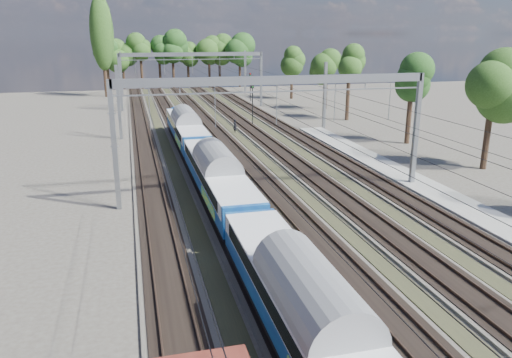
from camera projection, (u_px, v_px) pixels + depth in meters
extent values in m
cube|color=#47423A|center=(147.00, 157.00, 49.71)|extent=(3.00, 130.00, 0.15)
cube|color=black|center=(147.00, 156.00, 49.68)|extent=(2.50, 130.00, 0.06)
cube|color=#473326|center=(139.00, 155.00, 49.48)|extent=(0.08, 130.00, 0.14)
cube|color=#473326|center=(154.00, 154.00, 49.82)|extent=(0.08, 130.00, 0.14)
cube|color=#47423A|center=(192.00, 154.00, 50.77)|extent=(3.00, 130.00, 0.15)
cube|color=black|center=(192.00, 153.00, 50.74)|extent=(2.50, 130.00, 0.06)
cube|color=#473326|center=(185.00, 153.00, 50.54)|extent=(0.08, 130.00, 0.14)
cube|color=#473326|center=(199.00, 152.00, 50.88)|extent=(0.08, 130.00, 0.14)
cube|color=#47423A|center=(235.00, 152.00, 51.83)|extent=(3.00, 130.00, 0.15)
cube|color=black|center=(235.00, 151.00, 51.80)|extent=(2.50, 130.00, 0.06)
cube|color=#473326|center=(228.00, 150.00, 51.61)|extent=(0.08, 130.00, 0.14)
cube|color=#473326|center=(242.00, 150.00, 51.94)|extent=(0.08, 130.00, 0.14)
cube|color=#47423A|center=(276.00, 149.00, 52.89)|extent=(3.00, 130.00, 0.15)
cube|color=black|center=(276.00, 149.00, 52.86)|extent=(2.50, 130.00, 0.06)
cube|color=#473326|center=(270.00, 148.00, 52.67)|extent=(0.08, 130.00, 0.14)
cube|color=#473326|center=(283.00, 147.00, 53.01)|extent=(0.08, 130.00, 0.14)
cube|color=#47423A|center=(316.00, 147.00, 53.95)|extent=(3.00, 130.00, 0.15)
cube|color=black|center=(316.00, 146.00, 53.92)|extent=(2.50, 130.00, 0.06)
cube|color=#473326|center=(310.00, 146.00, 53.73)|extent=(0.08, 130.00, 0.14)
cube|color=#473326|center=(323.00, 145.00, 54.07)|extent=(0.08, 130.00, 0.14)
cube|color=#2F2E1E|center=(169.00, 156.00, 50.25)|extent=(1.10, 130.00, 0.05)
cube|color=#2F2E1E|center=(214.00, 153.00, 51.31)|extent=(1.10, 130.00, 0.05)
cube|color=#2F2E1E|center=(256.00, 151.00, 52.37)|extent=(1.10, 130.00, 0.05)
cube|color=#2F2E1E|center=(297.00, 149.00, 53.43)|extent=(1.10, 130.00, 0.05)
cube|color=gray|center=(503.00, 227.00, 31.37)|extent=(3.00, 70.00, 0.30)
cube|color=gray|center=(114.00, 146.00, 33.92)|extent=(0.35, 0.35, 9.00)
cube|color=gray|center=(416.00, 131.00, 39.34)|extent=(0.35, 0.35, 9.00)
cube|color=gray|center=(277.00, 80.00, 35.45)|extent=(23.00, 0.35, 0.60)
cube|color=gray|center=(120.00, 82.00, 78.59)|extent=(0.35, 0.35, 9.00)
cube|color=gray|center=(261.00, 79.00, 84.01)|extent=(0.35, 0.35, 9.00)
cube|color=gray|center=(192.00, 54.00, 80.12)|extent=(23.00, 0.35, 0.60)
cube|color=gray|center=(119.00, 103.00, 57.26)|extent=(0.35, 0.35, 8.50)
cube|color=gray|center=(121.00, 74.00, 99.13)|extent=(0.35, 0.35, 8.50)
cube|color=gray|center=(325.00, 96.00, 63.22)|extent=(0.35, 0.35, 8.50)
cube|color=gray|center=(245.00, 71.00, 105.10)|extent=(0.35, 0.35, 8.50)
cylinder|color=black|center=(143.00, 102.00, 48.19)|extent=(0.03, 130.00, 0.03)
cylinder|color=black|center=(143.00, 91.00, 47.88)|extent=(0.03, 130.00, 0.03)
cylinder|color=black|center=(190.00, 101.00, 49.25)|extent=(0.03, 130.00, 0.03)
cylinder|color=black|center=(189.00, 90.00, 48.94)|extent=(0.03, 130.00, 0.03)
cylinder|color=black|center=(234.00, 99.00, 50.31)|extent=(0.03, 130.00, 0.03)
cylinder|color=black|center=(234.00, 88.00, 50.00)|extent=(0.03, 130.00, 0.03)
cylinder|color=black|center=(277.00, 98.00, 51.37)|extent=(0.03, 130.00, 0.03)
cylinder|color=black|center=(277.00, 87.00, 51.06)|extent=(0.03, 130.00, 0.03)
cylinder|color=black|center=(318.00, 97.00, 52.43)|extent=(0.03, 130.00, 0.03)
cylinder|color=black|center=(318.00, 86.00, 52.12)|extent=(0.03, 130.00, 0.03)
cylinder|color=black|center=(108.00, 73.00, 108.55)|extent=(0.56, 0.56, 7.28)
sphere|color=#1D3E16|center=(106.00, 45.00, 106.92)|extent=(4.32, 4.32, 4.32)
cylinder|color=black|center=(126.00, 73.00, 109.08)|extent=(0.56, 0.56, 7.09)
sphere|color=#1D3E16|center=(124.00, 47.00, 107.49)|extent=(4.45, 4.45, 4.45)
cylinder|color=black|center=(146.00, 74.00, 112.78)|extent=(0.56, 0.56, 6.19)
sphere|color=#1D3E16|center=(144.00, 52.00, 111.39)|extent=(4.13, 4.13, 4.13)
cylinder|color=black|center=(159.00, 76.00, 112.83)|extent=(0.56, 0.56, 5.55)
sphere|color=#1D3E16|center=(158.00, 55.00, 111.59)|extent=(4.68, 4.68, 4.68)
cylinder|color=black|center=(172.00, 72.00, 114.70)|extent=(0.56, 0.56, 6.91)
sphere|color=#1D3E16|center=(171.00, 47.00, 113.15)|extent=(3.98, 3.98, 3.98)
cylinder|color=black|center=(188.00, 71.00, 113.71)|extent=(0.56, 0.56, 7.33)
sphere|color=#1D3E16|center=(187.00, 45.00, 112.06)|extent=(5.27, 5.27, 5.27)
cylinder|color=black|center=(208.00, 71.00, 113.10)|extent=(0.56, 0.56, 7.41)
sphere|color=#1D3E16|center=(208.00, 44.00, 111.44)|extent=(4.16, 4.16, 4.16)
cylinder|color=black|center=(221.00, 71.00, 115.44)|extent=(0.56, 0.56, 7.38)
sphere|color=#1D3E16|center=(221.00, 44.00, 113.79)|extent=(4.13, 4.13, 4.13)
cylinder|color=black|center=(238.00, 72.00, 117.21)|extent=(0.56, 0.56, 6.43)
sphere|color=#1D3E16|center=(238.00, 49.00, 115.77)|extent=(5.05, 5.05, 5.05)
cylinder|color=black|center=(488.00, 134.00, 45.51)|extent=(0.56, 0.56, 6.08)
sphere|color=#1D3E16|center=(495.00, 80.00, 44.15)|extent=(4.19, 4.19, 4.19)
cylinder|color=black|center=(408.00, 118.00, 57.00)|extent=(0.56, 0.56, 5.14)
sphere|color=#1D3E16|center=(411.00, 82.00, 55.85)|extent=(4.86, 4.86, 4.86)
cylinder|color=black|center=(354.00, 98.00, 68.83)|extent=(0.56, 0.56, 6.65)
sphere|color=#1D3E16|center=(356.00, 59.00, 67.34)|extent=(3.39, 3.39, 3.39)
cylinder|color=black|center=(327.00, 90.00, 81.06)|extent=(0.56, 0.56, 6.29)
sphere|color=#1D3E16|center=(328.00, 58.00, 79.65)|extent=(4.32, 4.32, 4.32)
cylinder|color=black|center=(294.00, 80.00, 94.29)|extent=(0.56, 0.56, 6.76)
sphere|color=#1D3E16|center=(294.00, 51.00, 92.78)|extent=(4.63, 4.63, 4.63)
cylinder|color=black|center=(104.00, 55.00, 95.51)|extent=(0.70, 0.70, 16.00)
ellipsoid|color=#244918|center=(102.00, 33.00, 94.39)|extent=(4.40, 4.40, 14.08)
cube|color=black|center=(263.00, 274.00, 24.52)|extent=(1.89, 2.84, 0.76)
cube|color=navy|center=(311.00, 320.00, 17.95)|extent=(2.65, 18.94, 1.80)
cube|color=silver|center=(311.00, 309.00, 17.82)|extent=(2.73, 18.19, 0.90)
cube|color=black|center=(346.00, 304.00, 18.14)|extent=(0.04, 16.10, 0.66)
cylinder|color=gray|center=(311.00, 298.00, 17.70)|extent=(2.69, 18.94, 2.69)
cube|color=black|center=(236.00, 228.00, 30.37)|extent=(1.89, 2.84, 0.76)
cube|color=black|center=(204.00, 172.00, 42.71)|extent=(1.89, 2.84, 0.76)
cube|color=navy|center=(217.00, 176.00, 36.14)|extent=(2.65, 18.94, 1.80)
cube|color=silver|center=(217.00, 170.00, 36.01)|extent=(2.73, 18.19, 0.90)
cube|color=black|center=(235.00, 169.00, 36.33)|extent=(0.04, 16.10, 0.66)
cube|color=#FFF80D|center=(228.00, 200.00, 32.40)|extent=(2.75, 5.30, 0.66)
cylinder|color=gray|center=(217.00, 164.00, 35.89)|extent=(2.69, 18.94, 2.69)
cube|color=black|center=(194.00, 155.00, 48.56)|extent=(1.89, 2.84, 0.76)
cube|color=black|center=(180.00, 130.00, 60.90)|extent=(1.89, 2.84, 0.76)
cube|color=navy|center=(186.00, 128.00, 54.33)|extent=(2.65, 18.94, 1.80)
cube|color=silver|center=(186.00, 124.00, 54.20)|extent=(2.73, 18.19, 0.90)
cube|color=black|center=(198.00, 124.00, 54.52)|extent=(0.04, 16.10, 0.66)
cube|color=#FFF80D|center=(191.00, 140.00, 50.58)|extent=(2.75, 5.30, 0.66)
cylinder|color=gray|center=(186.00, 120.00, 54.08)|extent=(2.69, 18.94, 2.69)
imported|color=black|center=(235.00, 126.00, 61.87)|extent=(0.58, 0.71, 1.69)
cylinder|color=black|center=(252.00, 107.00, 66.08)|extent=(0.14, 0.14, 4.99)
cube|color=black|center=(252.00, 86.00, 65.28)|extent=(0.41, 0.34, 0.70)
sphere|color=red|center=(253.00, 84.00, 65.10)|extent=(0.16, 0.16, 0.16)
sphere|color=#0C9919|center=(253.00, 87.00, 65.20)|extent=(0.16, 0.16, 0.16)
cylinder|color=black|center=(250.00, 89.00, 90.54)|extent=(0.12, 0.12, 4.45)
cube|color=black|center=(250.00, 75.00, 89.83)|extent=(0.36, 0.30, 0.62)
sphere|color=red|center=(250.00, 74.00, 89.67)|extent=(0.14, 0.14, 0.14)
sphere|color=#0C9919|center=(250.00, 76.00, 89.76)|extent=(0.14, 0.14, 0.14)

